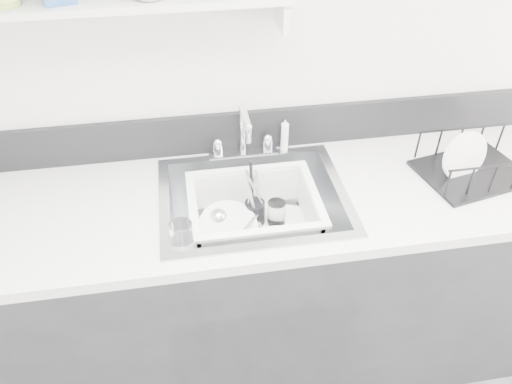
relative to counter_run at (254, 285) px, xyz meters
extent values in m
cube|color=silver|center=(0.00, 0.30, 0.84)|extent=(3.50, 0.02, 2.60)
cube|color=black|center=(0.00, 0.00, -0.02)|extent=(3.20, 0.62, 0.88)
cube|color=silver|center=(0.00, 0.00, 0.44)|extent=(3.20, 0.62, 0.04)
cube|color=black|center=(0.00, 0.30, 0.54)|extent=(3.20, 0.02, 0.16)
cube|color=silver|center=(0.00, 0.25, 0.47)|extent=(0.26, 0.06, 0.02)
cylinder|color=silver|center=(-0.10, 0.25, 0.50)|extent=(0.04, 0.04, 0.05)
cylinder|color=silver|center=(0.10, 0.25, 0.50)|extent=(0.04, 0.04, 0.05)
cylinder|color=silver|center=(0.00, 0.25, 0.57)|extent=(0.02, 0.02, 0.20)
cylinder|color=silver|center=(0.00, 0.18, 0.68)|extent=(0.02, 0.15, 0.02)
cylinder|color=white|center=(0.16, 0.25, 0.53)|extent=(0.03, 0.03, 0.14)
cube|color=silver|center=(-0.35, 0.23, 1.06)|extent=(1.00, 0.16, 0.02)
cube|color=silver|center=(0.13, 0.23, 1.00)|extent=(0.02, 0.14, 0.10)
cylinder|color=white|center=(-0.09, -0.04, 0.32)|extent=(0.23, 0.23, 0.01)
cylinder|color=white|center=(-0.08, -0.03, 0.33)|extent=(0.22, 0.22, 0.01)
cylinder|color=white|center=(-0.10, -0.04, 0.36)|extent=(0.26, 0.25, 0.09)
cylinder|color=black|center=(0.01, 0.04, 0.35)|extent=(0.07, 0.07, 0.09)
cylinder|color=silver|center=(0.00, 0.05, 0.44)|extent=(0.01, 0.05, 0.18)
cylinder|color=silver|center=(0.02, 0.03, 0.43)|extent=(0.02, 0.04, 0.16)
cylinder|color=black|center=(0.00, 0.04, 0.45)|extent=(0.01, 0.05, 0.20)
cylinder|color=white|center=(0.09, 0.02, 0.35)|extent=(0.07, 0.07, 0.09)
cylinder|color=white|center=(-0.25, -0.21, 0.51)|extent=(0.09, 0.09, 0.10)
imported|color=white|center=(0.06, -0.08, 0.32)|extent=(0.11, 0.11, 0.03)
camera|label=1|loc=(-0.21, -1.30, 1.55)|focal=35.00mm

